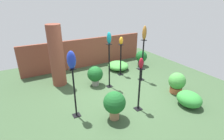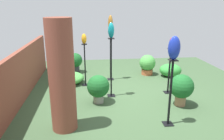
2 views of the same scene
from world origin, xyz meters
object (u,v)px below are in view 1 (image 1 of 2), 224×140
object	(u,v)px
brick_pillar	(57,56)
potted_plant_mid_right	(95,75)
art_vase_teal	(109,38)
potted_plant_back_center	(114,103)
pedestal_bronze	(142,62)
art_vase_ruby	(141,63)
pedestal_cobalt	(75,95)
pedestal_teal	(109,68)
potted_plant_walkway_edge	(141,57)
pedestal_amber	(121,61)
pedestal_ruby	(139,91)
art_vase_bronze	(144,33)
art_vase_amber	(121,41)
art_vase_cobalt	(71,60)
potted_plant_near_pillar	(177,82)

from	to	relation	value
brick_pillar	potted_plant_mid_right	world-z (taller)	brick_pillar
art_vase_teal	potted_plant_back_center	world-z (taller)	art_vase_teal
pedestal_bronze	art_vase_ruby	distance (m)	2.07
pedestal_cobalt	pedestal_teal	bearing A→B (deg)	33.03
art_vase_teal	potted_plant_walkway_edge	xyz separation A→B (m)	(2.26, 1.07, -1.34)
pedestal_bronze	art_vase_ruby	bearing A→B (deg)	-130.77
pedestal_amber	art_vase_teal	distance (m)	1.64
pedestal_amber	potted_plant_mid_right	bearing A→B (deg)	-165.29
pedestal_ruby	potted_plant_walkway_edge	xyz separation A→B (m)	(2.19, 2.67, -0.16)
pedestal_cobalt	art_vase_bronze	distance (m)	3.27
art_vase_bronze	brick_pillar	bearing A→B (deg)	157.20
brick_pillar	pedestal_bronze	distance (m)	3.09
pedestal_cobalt	art_vase_amber	bearing A→B (deg)	34.78
pedestal_teal	pedestal_cobalt	xyz separation A→B (m)	(-1.57, -1.02, -0.09)
pedestal_bronze	potted_plant_back_center	xyz separation A→B (m)	(-2.08, -1.51, -0.26)
potted_plant_back_center	art_vase_amber	bearing A→B (deg)	54.82
brick_pillar	pedestal_ruby	size ratio (longest dim) A/B	1.73
pedestal_ruby	art_vase_cobalt	xyz separation A→B (m)	(-1.63, 0.58, 1.02)
art_vase_amber	potted_plant_near_pillar	bearing A→B (deg)	-68.35
pedestal_cobalt	art_vase_bronze	bearing A→B (deg)	17.27
art_vase_ruby	art_vase_amber	xyz separation A→B (m)	(0.84, 2.29, 0.02)
pedestal_teal	art_vase_teal	bearing A→B (deg)	-90.00
pedestal_ruby	art_vase_ruby	size ratio (longest dim) A/B	4.24
art_vase_amber	potted_plant_near_pillar	distance (m)	2.53
art_vase_teal	potted_plant_walkway_edge	distance (m)	2.84
pedestal_ruby	potted_plant_back_center	size ratio (longest dim) A/B	1.60
pedestal_bronze	art_vase_teal	bearing A→B (deg)	175.18
art_vase_ruby	pedestal_amber	bearing A→B (deg)	69.97
pedestal_ruby	art_vase_bronze	world-z (taller)	art_vase_bronze
pedestal_bronze	potted_plant_back_center	size ratio (longest dim) A/B	2.00
pedestal_teal	brick_pillar	bearing A→B (deg)	144.08
pedestal_amber	potted_plant_back_center	xyz separation A→B (m)	(-1.64, -2.32, -0.12)
pedestal_bronze	potted_plant_back_center	distance (m)	2.58
pedestal_teal	art_vase_ruby	world-z (taller)	pedestal_teal
art_vase_bronze	art_vase_cobalt	xyz separation A→B (m)	(-2.92, -0.91, -0.22)
art_vase_bronze	art_vase_teal	distance (m)	1.35
art_vase_amber	pedestal_amber	bearing A→B (deg)	0.00
art_vase_amber	art_vase_teal	bearing A→B (deg)	-142.34
pedestal_teal	pedestal_cobalt	distance (m)	1.87
pedestal_amber	pedestal_cobalt	distance (m)	3.01
pedestal_ruby	potted_plant_back_center	world-z (taller)	pedestal_ruby
pedestal_cobalt	art_vase_cobalt	world-z (taller)	art_vase_cobalt
brick_pillar	potted_plant_near_pillar	bearing A→B (deg)	-37.93
pedestal_ruby	potted_plant_mid_right	world-z (taller)	pedestal_ruby
pedestal_bronze	pedestal_teal	distance (m)	1.35
art_vase_cobalt	potted_plant_back_center	distance (m)	1.53
art_vase_ruby	potted_plant_walkway_edge	distance (m)	3.60
pedestal_amber	art_vase_bronze	distance (m)	1.54
pedestal_ruby	potted_plant_walkway_edge	world-z (taller)	pedestal_ruby
art_vase_amber	art_vase_teal	xyz separation A→B (m)	(-0.90, -0.70, 0.34)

